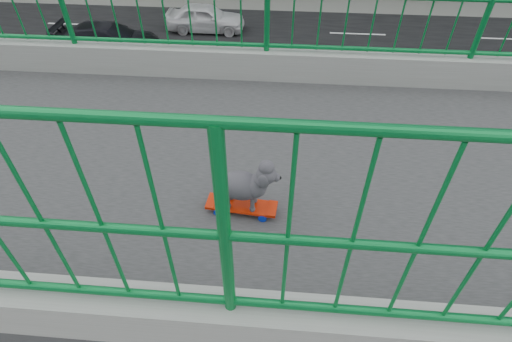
{
  "coord_description": "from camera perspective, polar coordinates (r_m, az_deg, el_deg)",
  "views": [
    {
      "loc": [
        2.38,
        4.21,
        9.11
      ],
      "look_at": [
        -0.1,
        4.0,
        6.83
      ],
      "focal_mm": 27.86,
      "sensor_mm": 36.0,
      "label": 1
    }
  ],
  "objects": [
    {
      "name": "skateboard",
      "position": [
        2.79,
        -2.07,
        -5.08
      ],
      "size": [
        0.19,
        0.5,
        0.07
      ],
      "rotation": [
        0.0,
        0.0,
        -0.09
      ],
      "color": "red",
      "rests_on": "footbridge"
    },
    {
      "name": "road",
      "position": [
        18.35,
        -9.39,
        12.2
      ],
      "size": [
        18.0,
        90.0,
        0.02
      ],
      "primitive_type": "cube",
      "color": "black",
      "rests_on": "ground"
    },
    {
      "name": "car_3",
      "position": [
        21.64,
        -20.29,
        17.26
      ],
      "size": [
        2.09,
        5.15,
        1.49
      ],
      "primitive_type": "imported",
      "rotation": [
        0.0,
        0.0,
        3.14
      ],
      "color": "black",
      "rests_on": "ground"
    },
    {
      "name": "car_2",
      "position": [
        17.0,
        1.64,
        13.0
      ],
      "size": [
        2.47,
        5.35,
        1.49
      ],
      "primitive_type": "imported",
      "rotation": [
        0.0,
        0.0,
        3.14
      ],
      "color": "red",
      "rests_on": "ground"
    },
    {
      "name": "car_0",
      "position": [
        12.01,
        12.88,
        -3.08
      ],
      "size": [
        1.73,
        4.3,
        1.47
      ],
      "primitive_type": "imported",
      "color": "silver",
      "rests_on": "ground"
    },
    {
      "name": "car_4",
      "position": [
        23.22,
        -7.28,
        21.0
      ],
      "size": [
        1.69,
        4.21,
        1.44
      ],
      "primitive_type": "imported",
      "rotation": [
        0.0,
        0.0,
        3.14
      ],
      "color": "silver",
      "rests_on": "ground"
    },
    {
      "name": "poodle",
      "position": [
        2.62,
        -1.66,
        -1.86
      ],
      "size": [
        0.22,
        0.46,
        0.38
      ],
      "rotation": [
        0.0,
        0.0,
        -0.09
      ],
      "color": "#28252A",
      "rests_on": "skateboard"
    },
    {
      "name": "car_6",
      "position": [
        14.41,
        -2.4,
        6.6
      ],
      "size": [
        2.2,
        4.78,
        1.33
      ],
      "primitive_type": "imported",
      "color": "silver",
      "rests_on": "ground"
    }
  ]
}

